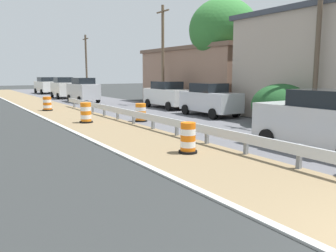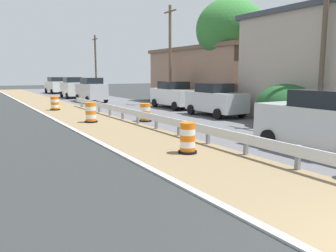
{
  "view_description": "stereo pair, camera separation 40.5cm",
  "coord_description": "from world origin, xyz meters",
  "views": [
    {
      "loc": [
        -5.9,
        -1.79,
        2.66
      ],
      "look_at": [
        0.4,
        8.16,
        0.85
      ],
      "focal_mm": 36.8,
      "sensor_mm": 36.0,
      "label": 1
    },
    {
      "loc": [
        -5.56,
        -2.0,
        2.66
      ],
      "look_at": [
        0.4,
        8.16,
        0.85
      ],
      "focal_mm": 36.8,
      "sensor_mm": 36.0,
      "label": 2
    }
  ],
  "objects": [
    {
      "name": "traffic_barrel_close",
      "position": [
        0.73,
        7.42,
        0.47
      ],
      "size": [
        0.63,
        0.63,
        1.04
      ],
      "color": "orange",
      "rests_on": "ground"
    },
    {
      "name": "traffic_barrel_mid",
      "position": [
        0.23,
        16.22,
        0.49
      ],
      "size": [
        0.71,
        0.71,
        1.09
      ],
      "color": "orange",
      "rests_on": "ground"
    },
    {
      "name": "traffic_barrel_far",
      "position": [
        2.97,
        15.05,
        0.45
      ],
      "size": [
        0.72,
        0.72,
        1.01
      ],
      "color": "orange",
      "rests_on": "ground"
    },
    {
      "name": "traffic_barrel_farther",
      "position": [
        -0.07,
        23.62,
        0.45
      ],
      "size": [
        0.72,
        0.72,
        0.99
      ],
      "color": "orange",
      "rests_on": "ground"
    },
    {
      "name": "car_lead_near_lane",
      "position": [
        4.41,
        35.54,
        1.12
      ],
      "size": [
        2.1,
        4.27,
        2.25
      ],
      "rotation": [
        0.0,
        0.0,
        1.54
      ],
      "color": "silver",
      "rests_on": "ground"
    },
    {
      "name": "car_trailing_near_lane",
      "position": [
        7.97,
        50.17,
        1.02
      ],
      "size": [
        2.08,
        4.62,
        2.05
      ],
      "rotation": [
        0.0,
        0.0,
        -1.58
      ],
      "color": "silver",
      "rests_on": "ground"
    },
    {
      "name": "car_lead_far_lane",
      "position": [
        4.56,
        29.47,
        1.12
      ],
      "size": [
        2.0,
        4.47,
        2.25
      ],
      "rotation": [
        0.0,
        0.0,
        1.59
      ],
      "color": "silver",
      "rests_on": "ground"
    },
    {
      "name": "car_mid_far_lane",
      "position": [
        8.19,
        20.49,
        1.02
      ],
      "size": [
        2.1,
        4.77,
        2.04
      ],
      "rotation": [
        0.0,
        0.0,
        -1.59
      ],
      "color": "silver",
      "rests_on": "ground"
    },
    {
      "name": "car_trailing_far_lane",
      "position": [
        4.77,
        5.19,
        1.06
      ],
      "size": [
        2.15,
        4.62,
        2.12
      ],
      "rotation": [
        0.0,
        0.0,
        1.57
      ],
      "color": "silver",
      "rests_on": "ground"
    },
    {
      "name": "car_distant_a",
      "position": [
        7.85,
        15.02,
        1.02
      ],
      "size": [
        2.07,
        4.27,
        2.05
      ],
      "rotation": [
        0.0,
        0.0,
        -1.58
      ],
      "color": "silver",
      "rests_on": "ground"
    },
    {
      "name": "car_distant_b",
      "position": [
        4.79,
        45.27,
        1.08
      ],
      "size": [
        2.14,
        4.83,
        2.15
      ],
      "rotation": [
        0.0,
        0.0,
        1.6
      ],
      "color": "silver",
      "rests_on": "ground"
    },
    {
      "name": "roadside_shop_far",
      "position": [
        13.64,
        22.12,
        2.43
      ],
      "size": [
        7.24,
        12.62,
        4.83
      ],
      "color": "#93705B",
      "rests_on": "ground"
    },
    {
      "name": "utility_pole_near",
      "position": [
        9.09,
        8.56,
        4.6
      ],
      "size": [
        0.24,
        1.8,
        8.88
      ],
      "color": "brown",
      "rests_on": "ground"
    },
    {
      "name": "utility_pole_mid",
      "position": [
        9.32,
        23.06,
        4.23
      ],
      "size": [
        0.24,
        1.8,
        8.15
      ],
      "color": "brown",
      "rests_on": "ground"
    },
    {
      "name": "utility_pole_far",
      "position": [
        8.93,
        40.9,
        3.85
      ],
      "size": [
        0.24,
        1.8,
        7.39
      ],
      "color": "brown",
      "rests_on": "ground"
    },
    {
      "name": "bush_roadside",
      "position": [
        8.27,
        9.88,
        1.07
      ],
      "size": [
        2.93,
        2.93,
        2.14
      ],
      "primitive_type": "ellipsoid",
      "color": "#1E4C23",
      "rests_on": "ground"
    },
    {
      "name": "tree_roadside",
      "position": [
        12.03,
        18.7,
        5.9
      ],
      "size": [
        5.2,
        5.2,
        8.26
      ],
      "color": "#4C3D2D",
      "rests_on": "ground"
    }
  ]
}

